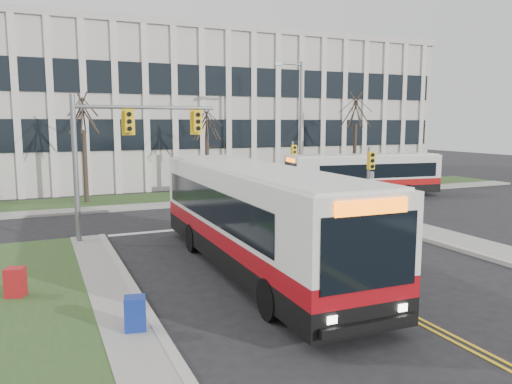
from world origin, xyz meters
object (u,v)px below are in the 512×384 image
object	(u,v)px
streetlight	(299,121)
bus_main	(255,220)
bus_cross	(364,176)
directory_sign	(218,180)
newspaper_box_red	(15,284)
newspaper_box_blue	(135,316)

from	to	relation	value
streetlight	bus_main	distance (m)	18.77
bus_main	bus_cross	bearing A→B (deg)	44.18
directory_sign	bus_main	size ratio (longest dim) A/B	0.15
streetlight	newspaper_box_red	bearing A→B (deg)	-138.79
directory_sign	streetlight	bearing A→B (deg)	-13.23
directory_sign	bus_cross	size ratio (longest dim) A/B	0.19
streetlight	newspaper_box_red	xyz separation A→B (m)	(-17.53, -15.35, -4.72)
bus_main	bus_cross	world-z (taller)	bus_main
bus_cross	newspaper_box_blue	xyz separation A→B (m)	(-18.45, -16.44, -0.95)
bus_cross	newspaper_box_blue	world-z (taller)	bus_cross
streetlight	newspaper_box_blue	distance (m)	24.68
directory_sign	newspaper_box_blue	xyz separation A→B (m)	(-9.30, -20.45, -0.70)
bus_cross	newspaper_box_blue	bearing A→B (deg)	-41.88
bus_main	bus_cross	distance (m)	18.71
directory_sign	newspaper_box_red	size ratio (longest dim) A/B	2.11
directory_sign	newspaper_box_red	xyz separation A→B (m)	(-12.00, -16.65, -0.70)
bus_cross	bus_main	bearing A→B (deg)	-40.69
streetlight	bus_main	bearing A→B (deg)	-123.14
streetlight	bus_main	xyz separation A→B (m)	(-10.09, -15.45, -3.44)
newspaper_box_red	directory_sign	bearing A→B (deg)	73.87
newspaper_box_blue	streetlight	bearing A→B (deg)	63.42
bus_cross	newspaper_box_red	bearing A→B (deg)	-52.72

